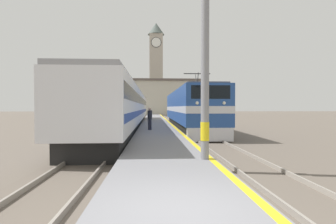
{
  "coord_description": "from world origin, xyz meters",
  "views": [
    {
      "loc": [
        -0.48,
        -4.2,
        2.11
      ],
      "look_at": [
        1.35,
        25.53,
        1.56
      ],
      "focal_mm": 28.0,
      "sensor_mm": 36.0,
      "label": 1
    }
  ],
  "objects_px": {
    "person_on_platform": "(150,118)",
    "catenary_mast": "(207,24)",
    "locomotive_train": "(188,109)",
    "passenger_train": "(127,108)",
    "clock_tower": "(156,66)"
  },
  "relations": [
    {
      "from": "catenary_mast",
      "to": "clock_tower",
      "type": "xyz_separation_m",
      "value": [
        -0.52,
        69.21,
        9.51
      ]
    },
    {
      "from": "catenary_mast",
      "to": "person_on_platform",
      "type": "xyz_separation_m",
      "value": [
        -1.91,
        11.03,
        -3.48
      ]
    },
    {
      "from": "person_on_platform",
      "to": "clock_tower",
      "type": "bearing_deg",
      "value": 88.63
    },
    {
      "from": "passenger_train",
      "to": "person_on_platform",
      "type": "relative_size",
      "value": 20.8
    },
    {
      "from": "person_on_platform",
      "to": "clock_tower",
      "type": "relative_size",
      "value": 0.06
    },
    {
      "from": "locomotive_train",
      "to": "clock_tower",
      "type": "distance_m",
      "value": 54.53
    },
    {
      "from": "locomotive_train",
      "to": "passenger_train",
      "type": "xyz_separation_m",
      "value": [
        -5.85,
        1.5,
        0.11
      ]
    },
    {
      "from": "locomotive_train",
      "to": "catenary_mast",
      "type": "bearing_deg",
      "value": -95.91
    },
    {
      "from": "catenary_mast",
      "to": "passenger_train",
      "type": "bearing_deg",
      "value": 103.31
    },
    {
      "from": "passenger_train",
      "to": "clock_tower",
      "type": "distance_m",
      "value": 53.12
    },
    {
      "from": "locomotive_train",
      "to": "person_on_platform",
      "type": "xyz_separation_m",
      "value": [
        -3.58,
        -5.11,
        -0.61
      ]
    },
    {
      "from": "locomotive_train",
      "to": "person_on_platform",
      "type": "relative_size",
      "value": 11.53
    },
    {
      "from": "locomotive_train",
      "to": "person_on_platform",
      "type": "height_order",
      "value": "locomotive_train"
    },
    {
      "from": "person_on_platform",
      "to": "catenary_mast",
      "type": "bearing_deg",
      "value": -80.16
    },
    {
      "from": "locomotive_train",
      "to": "person_on_platform",
      "type": "bearing_deg",
      "value": -125.03
    }
  ]
}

